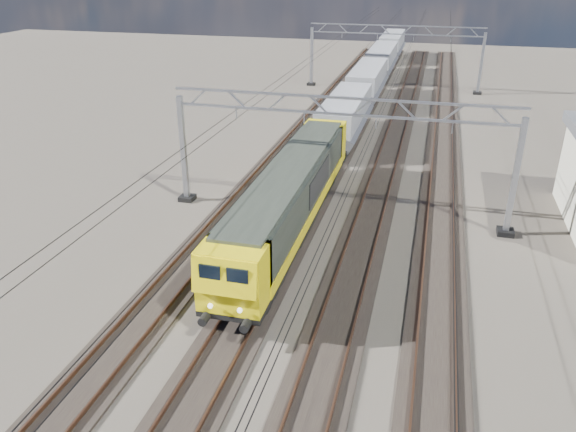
% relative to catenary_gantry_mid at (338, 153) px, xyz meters
% --- Properties ---
extents(ground, '(160.00, 160.00, 0.00)m').
position_rel_catenary_gantry_mid_xyz_m(ground, '(-0.00, -4.00, -3.91)').
color(ground, '#2C2621').
rests_on(ground, ground).
extents(track_outer_west, '(2.60, 140.00, 0.30)m').
position_rel_catenary_gantry_mid_xyz_m(track_outer_west, '(-6.00, -4.00, -3.83)').
color(track_outer_west, black).
rests_on(track_outer_west, ground).
extents(track_loco, '(2.60, 140.00, 0.30)m').
position_rel_catenary_gantry_mid_xyz_m(track_loco, '(-2.00, -4.00, -3.83)').
color(track_loco, black).
rests_on(track_loco, ground).
extents(track_inner_east, '(2.60, 140.00, 0.30)m').
position_rel_catenary_gantry_mid_xyz_m(track_inner_east, '(2.00, -4.00, -3.83)').
color(track_inner_east, black).
rests_on(track_inner_east, ground).
extents(track_outer_east, '(2.60, 140.00, 0.30)m').
position_rel_catenary_gantry_mid_xyz_m(track_outer_east, '(6.00, -4.00, -3.83)').
color(track_outer_east, black).
rests_on(track_outer_east, ground).
extents(catenary_gantry_mid, '(19.90, 0.90, 7.11)m').
position_rel_catenary_gantry_mid_xyz_m(catenary_gantry_mid, '(0.00, 0.00, 0.00)').
color(catenary_gantry_mid, '#9498A1').
rests_on(catenary_gantry_mid, ground).
extents(catenary_gantry_far, '(19.90, 0.90, 7.11)m').
position_rel_catenary_gantry_mid_xyz_m(catenary_gantry_far, '(0.00, 36.00, 0.00)').
color(catenary_gantry_far, '#9498A1').
rests_on(catenary_gantry_far, ground).
extents(overhead_wires, '(12.03, 140.00, 0.53)m').
position_rel_catenary_gantry_mid_xyz_m(overhead_wires, '(-0.00, 4.00, 1.84)').
color(overhead_wires, black).
rests_on(overhead_wires, ground).
extents(locomotive, '(2.76, 21.10, 3.62)m').
position_rel_catenary_gantry_mid_xyz_m(locomotive, '(-2.00, -2.89, -1.58)').
color(locomotive, black).
rests_on(locomotive, ground).
extents(hopper_wagon_lead, '(3.38, 13.00, 3.25)m').
position_rel_catenary_gantry_mid_xyz_m(hopper_wagon_lead, '(-2.00, 14.80, -1.67)').
color(hopper_wagon_lead, black).
rests_on(hopper_wagon_lead, ground).
extents(hopper_wagon_mid, '(3.38, 13.00, 3.25)m').
position_rel_catenary_gantry_mid_xyz_m(hopper_wagon_mid, '(-2.00, 29.00, -1.67)').
color(hopper_wagon_mid, black).
rests_on(hopper_wagon_mid, ground).
extents(hopper_wagon_third, '(3.38, 13.00, 3.25)m').
position_rel_catenary_gantry_mid_xyz_m(hopper_wagon_third, '(-2.00, 43.20, -1.67)').
color(hopper_wagon_third, black).
rests_on(hopper_wagon_third, ground).
extents(hopper_wagon_fourth, '(3.38, 13.00, 3.25)m').
position_rel_catenary_gantry_mid_xyz_m(hopper_wagon_fourth, '(-2.00, 57.40, -1.67)').
color(hopper_wagon_fourth, black).
rests_on(hopper_wagon_fourth, ground).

